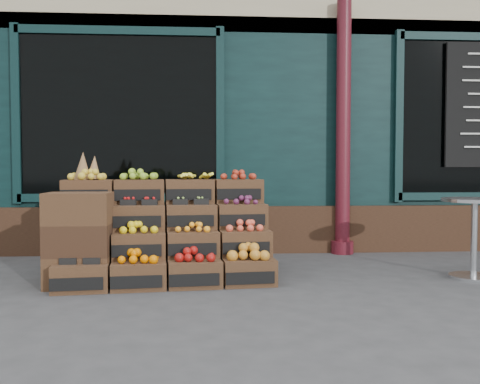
{
  "coord_description": "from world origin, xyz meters",
  "views": [
    {
      "loc": [
        -0.57,
        -4.6,
        1.09
      ],
      "look_at": [
        -0.2,
        0.7,
        0.85
      ],
      "focal_mm": 40.0,
      "sensor_mm": 36.0,
      "label": 1
    }
  ],
  "objects": [
    {
      "name": "bistro_table",
      "position": [
        2.09,
        0.45,
        0.49
      ],
      "size": [
        0.63,
        0.63,
        0.79
      ],
      "rotation": [
        0.0,
        0.0,
        -0.01
      ],
      "color": "silver",
      "rests_on": "ground"
    },
    {
      "name": "crate_display",
      "position": [
        -0.94,
        0.66,
        0.39
      ],
      "size": [
        2.08,
        1.16,
        1.25
      ],
      "rotation": [
        0.0,
        0.0,
        0.1
      ],
      "color": "#452C1B",
      "rests_on": "ground"
    },
    {
      "name": "shop_facade",
      "position": [
        0.0,
        5.11,
        2.4
      ],
      "size": [
        12.0,
        6.24,
        4.8
      ],
      "color": "black",
      "rests_on": "ground"
    },
    {
      "name": "spare_crates",
      "position": [
        -1.7,
        0.35,
        0.43
      ],
      "size": [
        0.58,
        0.4,
        0.87
      ],
      "rotation": [
        0.0,
        0.0,
        -0.01
      ],
      "color": "#452C1B",
      "rests_on": "ground"
    },
    {
      "name": "shopkeeper",
      "position": [
        -1.93,
        2.86,
        0.95
      ],
      "size": [
        0.82,
        0.71,
        1.91
      ],
      "primitive_type": "imported",
      "rotation": [
        0.0,
        0.0,
        2.71
      ],
      "color": "#154B1D",
      "rests_on": "ground"
    },
    {
      "name": "ground",
      "position": [
        0.0,
        0.0,
        0.0
      ],
      "size": [
        60.0,
        60.0,
        0.0
      ],
      "primitive_type": "plane",
      "color": "#3A3A3C",
      "rests_on": "ground"
    }
  ]
}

